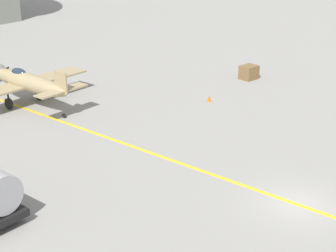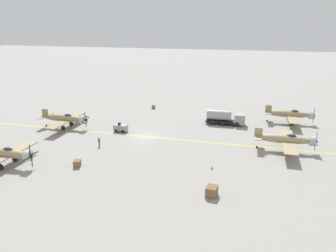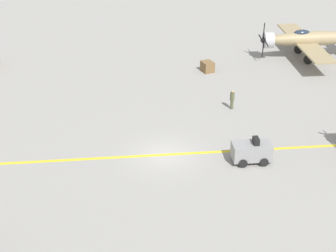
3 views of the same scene
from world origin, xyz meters
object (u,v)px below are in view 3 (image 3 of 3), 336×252
at_px(tow_tractor, 252,151).
at_px(supply_crate_by_tanker, 207,67).
at_px(airplane_near_right, 308,39).
at_px(ground_crew_walking, 232,99).

height_order(tow_tractor, supply_crate_by_tanker, tow_tractor).
bearing_deg(supply_crate_by_tanker, airplane_near_right, -76.74).
relative_size(ground_crew_walking, supply_crate_by_tanker, 1.40).
distance_m(airplane_near_right, ground_crew_walking, 14.71).
relative_size(tow_tractor, ground_crew_walking, 1.59).
distance_m(ground_crew_walking, supply_crate_by_tanker, 8.40).
height_order(airplane_near_right, tow_tractor, airplane_near_right).
relative_size(airplane_near_right, ground_crew_walking, 7.33).
xyz_separation_m(ground_crew_walking, supply_crate_by_tanker, (8.37, 0.55, -0.40)).
bearing_deg(airplane_near_right, supply_crate_by_tanker, 97.93).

